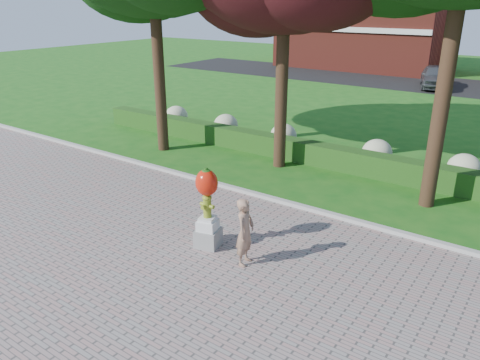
% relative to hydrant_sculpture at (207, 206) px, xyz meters
% --- Properties ---
extents(ground, '(100.00, 100.00, 0.00)m').
position_rel_hydrant_sculpture_xyz_m(ground, '(0.28, 0.36, -1.15)').
color(ground, '#185A16').
rests_on(ground, ground).
extents(walkway, '(40.00, 14.00, 0.04)m').
position_rel_hydrant_sculpture_xyz_m(walkway, '(0.28, -3.64, -1.13)').
color(walkway, gray).
rests_on(walkway, ground).
extents(curb, '(40.00, 0.18, 0.15)m').
position_rel_hydrant_sculpture_xyz_m(curb, '(0.28, 3.36, -1.07)').
color(curb, '#ADADA5').
rests_on(curb, ground).
extents(lawn_hedge, '(24.00, 0.70, 0.80)m').
position_rel_hydrant_sculpture_xyz_m(lawn_hedge, '(0.28, 7.36, -0.75)').
color(lawn_hedge, '#154212').
rests_on(lawn_hedge, ground).
extents(hydrangea_row, '(20.10, 1.10, 0.99)m').
position_rel_hydrant_sculpture_xyz_m(hydrangea_row, '(0.86, 8.36, -0.60)').
color(hydrangea_row, '#B5B98D').
rests_on(hydrangea_row, ground).
extents(street, '(50.00, 8.00, 0.02)m').
position_rel_hydrant_sculpture_xyz_m(street, '(0.28, 28.36, -1.14)').
color(street, black).
rests_on(street, ground).
extents(building_left, '(14.00, 8.00, 7.00)m').
position_rel_hydrant_sculpture_xyz_m(building_left, '(-9.72, 34.36, 2.35)').
color(building_left, maroon).
rests_on(building_left, ground).
extents(hydrant_sculpture, '(0.69, 0.69, 2.09)m').
position_rel_hydrant_sculpture_xyz_m(hydrant_sculpture, '(0.00, 0.00, 0.00)').
color(hydrant_sculpture, gray).
rests_on(hydrant_sculpture, walkway).
extents(woman, '(0.51, 0.67, 1.64)m').
position_rel_hydrant_sculpture_xyz_m(woman, '(1.23, -0.15, -0.29)').
color(woman, '#9E755A').
rests_on(woman, walkway).
extents(parked_car, '(3.09, 4.93, 1.56)m').
position_rel_hydrant_sculpture_xyz_m(parked_car, '(-1.26, 26.86, -0.35)').
color(parked_car, '#43474B').
rests_on(parked_car, street).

